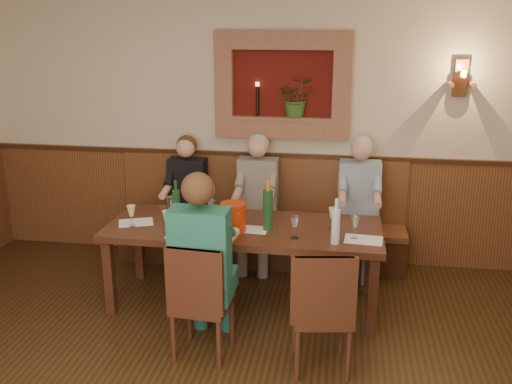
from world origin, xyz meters
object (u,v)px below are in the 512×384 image
at_px(person_chair_front, 204,277).
at_px(wine_bottle_green_a, 268,209).
at_px(bench, 260,232).
at_px(water_bottle, 336,225).
at_px(spittoon_bucket, 233,217).
at_px(wine_bottle_green_b, 176,204).
at_px(dining_table, 244,234).
at_px(person_bench_mid, 257,214).
at_px(chair_near_right, 321,334).
at_px(chair_near_left, 202,322).
at_px(person_bench_right, 358,218).
at_px(person_bench_left, 186,212).

relative_size(person_chair_front, wine_bottle_green_a, 3.28).
xyz_separation_m(bench, water_bottle, (0.80, -1.22, 0.58)).
bearing_deg(spittoon_bucket, wine_bottle_green_b, 160.28).
distance_m(dining_table, water_bottle, 0.88).
relative_size(person_bench_mid, spittoon_bucket, 5.59).
bearing_deg(person_chair_front, wine_bottle_green_a, 61.28).
relative_size(chair_near_right, person_bench_mid, 0.69).
bearing_deg(wine_bottle_green_b, chair_near_left, -63.81).
bearing_deg(dining_table, wine_bottle_green_a, -16.13).
xyz_separation_m(chair_near_left, person_bench_right, (1.18, 1.70, 0.30)).
bearing_deg(person_bench_mid, person_chair_front, -95.41).
distance_m(chair_near_right, wine_bottle_green_a, 1.18).
height_order(chair_near_left, person_bench_mid, person_bench_mid).
xyz_separation_m(dining_table, chair_near_left, (-0.17, -0.86, -0.40)).
bearing_deg(chair_near_left, wine_bottle_green_b, 120.52).
relative_size(wine_bottle_green_a, water_bottle, 1.18).
bearing_deg(chair_near_left, spittoon_bucket, 86.17).
xyz_separation_m(person_bench_mid, wine_bottle_green_a, (0.24, -0.90, 0.37)).
relative_size(wine_bottle_green_a, wine_bottle_green_b, 1.23).
bearing_deg(wine_bottle_green_a, wine_bottle_green_b, 171.28).
height_order(dining_table, chair_near_right, chair_near_right).
bearing_deg(chair_near_left, bench, 88.89).
distance_m(spittoon_bucket, wine_bottle_green_a, 0.30).
bearing_deg(chair_near_left, person_bench_mid, 89.13).
xyz_separation_m(chair_near_left, water_bottle, (0.97, 0.58, 0.63)).
height_order(person_bench_mid, spittoon_bucket, person_bench_mid).
height_order(person_bench_mid, person_bench_right, person_bench_right).
bearing_deg(bench, person_bench_mid, -99.29).
distance_m(chair_near_right, person_chair_front, 0.97).
bearing_deg(spittoon_bucket, person_bench_mid, 87.03).
bearing_deg(chair_near_right, bench, 102.87).
height_order(person_bench_right, person_chair_front, person_chair_front).
relative_size(spittoon_bucket, water_bottle, 0.66).
distance_m(person_bench_right, spittoon_bucket, 1.48).
relative_size(bench, chair_near_left, 3.19).
xyz_separation_m(chair_near_right, person_bench_mid, (-0.75, 1.74, 0.29)).
distance_m(person_bench_left, water_bottle, 1.96).
bearing_deg(bench, chair_near_right, -68.31).
relative_size(chair_near_right, person_bench_left, 0.71).
bearing_deg(person_bench_mid, bench, 80.71).
bearing_deg(person_bench_right, bench, 174.05).
xyz_separation_m(dining_table, wine_bottle_green_a, (0.22, -0.06, 0.26)).
bearing_deg(wine_bottle_green_a, person_bench_left, 137.40).
distance_m(person_bench_right, wine_bottle_green_b, 1.84).
distance_m(chair_near_left, spittoon_bucket, 0.95).
height_order(dining_table, bench, bench).
relative_size(dining_table, person_bench_left, 1.78).
xyz_separation_m(wine_bottle_green_a, wine_bottle_green_b, (-0.85, 0.13, -0.04)).
relative_size(dining_table, person_bench_right, 1.71).
distance_m(person_chair_front, wine_bottle_green_b, 1.00).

